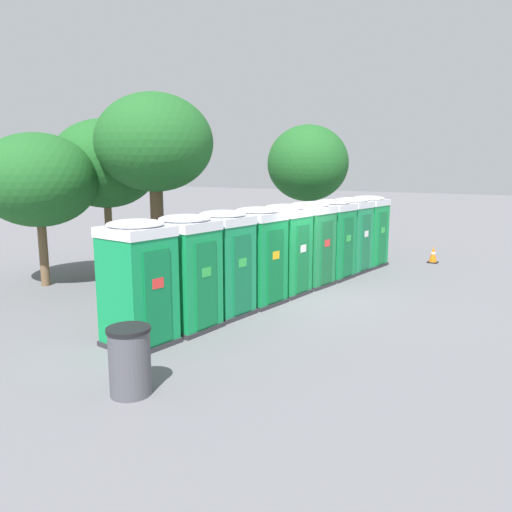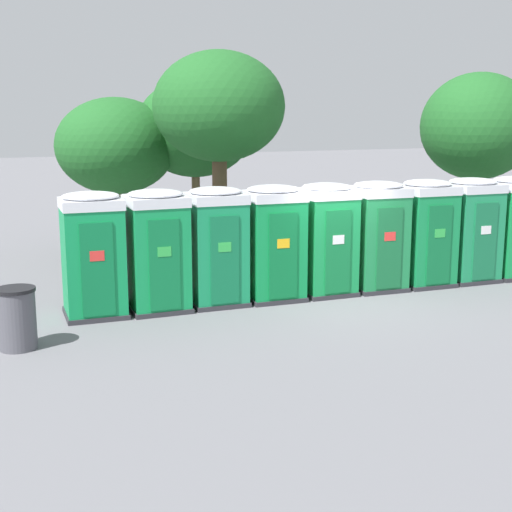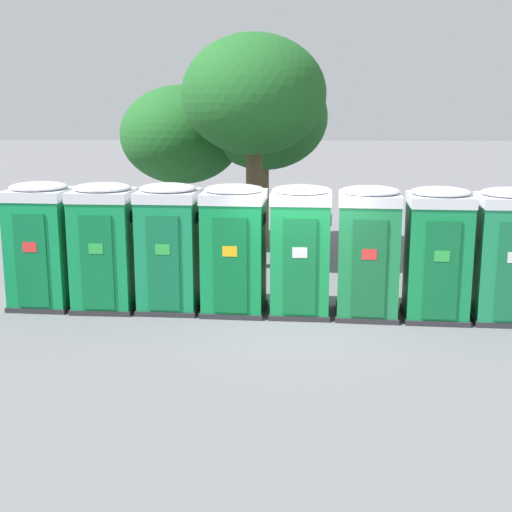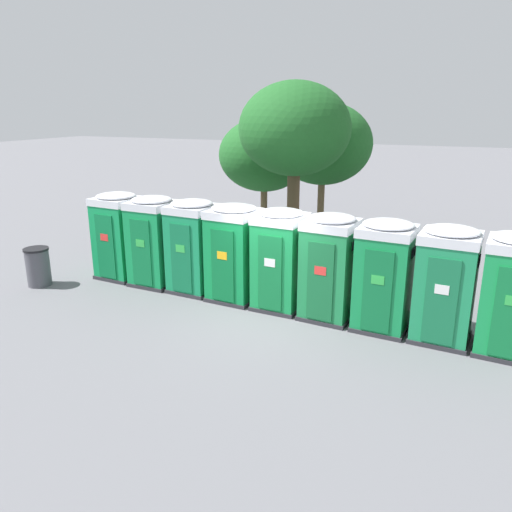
{
  "view_description": "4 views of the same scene",
  "coord_description": "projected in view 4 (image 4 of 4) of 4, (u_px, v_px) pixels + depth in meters",
  "views": [
    {
      "loc": [
        -11.92,
        -6.41,
        3.53
      ],
      "look_at": [
        -1.33,
        0.57,
        1.27
      ],
      "focal_mm": 35.0,
      "sensor_mm": 36.0,
      "label": 1
    },
    {
      "loc": [
        -8.06,
        -13.28,
        4.01
      ],
      "look_at": [
        -1.67,
        0.59,
        1.0
      ],
      "focal_mm": 50.0,
      "sensor_mm": 36.0,
      "label": 2
    },
    {
      "loc": [
        -0.45,
        -13.07,
        4.15
      ],
      "look_at": [
        -0.83,
        0.53,
        1.14
      ],
      "focal_mm": 50.0,
      "sensor_mm": 36.0,
      "label": 3
    },
    {
      "loc": [
        4.17,
        -10.6,
        4.89
      ],
      "look_at": [
        -0.62,
        0.52,
        1.27
      ],
      "focal_mm": 35.0,
      "sensor_mm": 36.0,
      "label": 4
    }
  ],
  "objects": [
    {
      "name": "portapotty_2",
      "position": [
        193.0,
        246.0,
        13.53
      ],
      "size": [
        1.27,
        1.28,
        2.54
      ],
      "color": "#2D2D33",
      "rests_on": "ground"
    },
    {
      "name": "street_tree_3",
      "position": [
        295.0,
        130.0,
        15.33
      ],
      "size": [
        3.47,
        3.47,
        5.69
      ],
      "color": "brown",
      "rests_on": "ground"
    },
    {
      "name": "portapotty_6",
      "position": [
        384.0,
        275.0,
        11.17
      ],
      "size": [
        1.29,
        1.29,
        2.54
      ],
      "color": "#2D2D33",
      "rests_on": "ground"
    },
    {
      "name": "portapotty_1",
      "position": [
        154.0,
        241.0,
        14.05
      ],
      "size": [
        1.26,
        1.25,
        2.54
      ],
      "color": "#2D2D33",
      "rests_on": "ground"
    },
    {
      "name": "trash_can",
      "position": [
        38.0,
        267.0,
        14.14
      ],
      "size": [
        0.69,
        0.69,
        1.09
      ],
      "color": "#4C4C54",
      "rests_on": "ground"
    },
    {
      "name": "portapotty_4",
      "position": [
        280.0,
        259.0,
        12.36
      ],
      "size": [
        1.24,
        1.26,
        2.54
      ],
      "color": "#2D2D33",
      "rests_on": "ground"
    },
    {
      "name": "ground_plane",
      "position": [
        271.0,
        314.0,
        12.31
      ],
      "size": [
        120.0,
        120.0,
        0.0
      ],
      "primitive_type": "plane",
      "color": "slate"
    },
    {
      "name": "street_tree_2",
      "position": [
        323.0,
        144.0,
        17.58
      ],
      "size": [
        3.47,
        3.47,
        5.09
      ],
      "color": "brown",
      "rests_on": "ground"
    },
    {
      "name": "portapotty_5",
      "position": [
        329.0,
        267.0,
        11.77
      ],
      "size": [
        1.3,
        1.3,
        2.54
      ],
      "color": "#2D2D33",
      "rests_on": "ground"
    },
    {
      "name": "portapotty_0",
      "position": [
        119.0,
        235.0,
        14.65
      ],
      "size": [
        1.31,
        1.29,
        2.54
      ],
      "color": "#2D2D33",
      "rests_on": "ground"
    },
    {
      "name": "portapotty_7",
      "position": [
        446.0,
        284.0,
        10.61
      ],
      "size": [
        1.3,
        1.29,
        2.54
      ],
      "color": "#2D2D33",
      "rests_on": "ground"
    },
    {
      "name": "street_tree_1",
      "position": [
        264.0,
        155.0,
        18.79
      ],
      "size": [
        3.42,
        3.42,
        4.54
      ],
      "color": "brown",
      "rests_on": "ground"
    },
    {
      "name": "portapotty_3",
      "position": [
        234.0,
        252.0,
        12.92
      ],
      "size": [
        1.32,
        1.29,
        2.54
      ],
      "color": "#2D2D33",
      "rests_on": "ground"
    }
  ]
}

